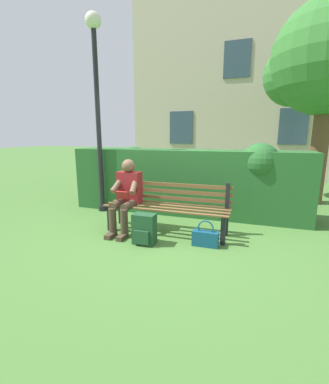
{
  "coord_description": "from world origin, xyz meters",
  "views": [
    {
      "loc": [
        -1.28,
        3.87,
        1.55
      ],
      "look_at": [
        0.0,
        0.1,
        0.7
      ],
      "focal_mm": 24.68,
      "sensor_mm": 36.0,
      "label": 1
    }
  ],
  "objects_px": {
    "backpack": "(144,229)",
    "handbag": "(205,238)",
    "park_bench": "(168,205)",
    "person_seated": "(126,194)",
    "lamp_post": "(96,85)",
    "tree": "(323,62)"
  },
  "relations": [
    {
      "from": "person_seated",
      "to": "lamp_post",
      "type": "height_order",
      "value": "lamp_post"
    },
    {
      "from": "tree",
      "to": "handbag",
      "type": "height_order",
      "value": "tree"
    },
    {
      "from": "backpack",
      "to": "handbag",
      "type": "bearing_deg",
      "value": -167.02
    },
    {
      "from": "person_seated",
      "to": "backpack",
      "type": "bearing_deg",
      "value": 139.08
    },
    {
      "from": "person_seated",
      "to": "handbag",
      "type": "height_order",
      "value": "person_seated"
    },
    {
      "from": "backpack",
      "to": "handbag",
      "type": "relative_size",
      "value": 1.17
    },
    {
      "from": "lamp_post",
      "to": "park_bench",
      "type": "bearing_deg",
      "value": 156.79
    },
    {
      "from": "person_seated",
      "to": "backpack",
      "type": "relative_size",
      "value": 2.63
    },
    {
      "from": "tree",
      "to": "backpack",
      "type": "relative_size",
      "value": 9.76
    },
    {
      "from": "park_bench",
      "to": "person_seated",
      "type": "relative_size",
      "value": 1.71
    },
    {
      "from": "park_bench",
      "to": "lamp_post",
      "type": "bearing_deg",
      "value": -23.21
    },
    {
      "from": "park_bench",
      "to": "lamp_post",
      "type": "distance_m",
      "value": 2.76
    },
    {
      "from": "tree",
      "to": "backpack",
      "type": "distance_m",
      "value": 5.32
    },
    {
      "from": "tree",
      "to": "handbag",
      "type": "bearing_deg",
      "value": 61.08
    },
    {
      "from": "tree",
      "to": "backpack",
      "type": "height_order",
      "value": "tree"
    },
    {
      "from": "park_bench",
      "to": "backpack",
      "type": "height_order",
      "value": "park_bench"
    },
    {
      "from": "handbag",
      "to": "backpack",
      "type": "bearing_deg",
      "value": 12.98
    },
    {
      "from": "tree",
      "to": "handbag",
      "type": "relative_size",
      "value": 11.39
    },
    {
      "from": "handbag",
      "to": "person_seated",
      "type": "bearing_deg",
      "value": -9.5
    },
    {
      "from": "lamp_post",
      "to": "backpack",
      "type": "bearing_deg",
      "value": 138.86
    },
    {
      "from": "park_bench",
      "to": "backpack",
      "type": "bearing_deg",
      "value": 74.71
    },
    {
      "from": "person_seated",
      "to": "handbag",
      "type": "distance_m",
      "value": 1.46
    }
  ]
}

